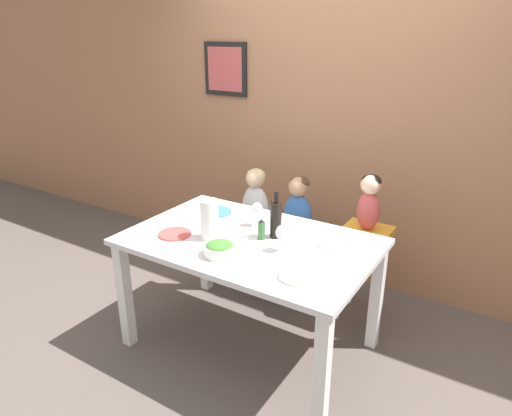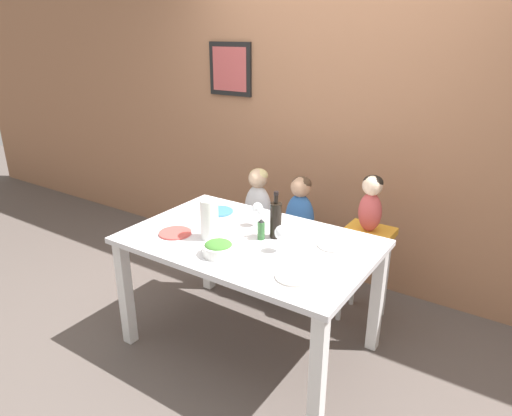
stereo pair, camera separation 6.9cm
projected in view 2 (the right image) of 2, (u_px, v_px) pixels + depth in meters
ground_plane at (250, 343)px, 3.05m from camera, size 14.00×14.00×0.00m
wall_back at (338, 115)px, 3.51m from camera, size 10.00×0.09×2.70m
dining_table at (250, 254)px, 2.81m from camera, size 1.50×0.96×0.77m
chair_far_left at (258, 240)px, 3.67m from camera, size 0.38×0.38×0.46m
chair_far_center at (298, 252)px, 3.48m from camera, size 0.38×0.38×0.46m
chair_right_highchair at (366, 252)px, 3.15m from camera, size 0.32×0.33×0.69m
person_child_left at (258, 200)px, 3.54m from camera, size 0.23×0.16×0.52m
person_child_center at (300, 210)px, 3.35m from camera, size 0.23×0.16×0.52m
person_baby_right at (371, 199)px, 3.01m from camera, size 0.16×0.14×0.39m
wine_bottle at (276, 219)px, 2.76m from camera, size 0.07×0.07×0.30m
paper_towel_roll at (209, 219)px, 2.75m from camera, size 0.11×0.11×0.25m
wine_glass_near at (281, 233)px, 2.58m from camera, size 0.07×0.07×0.16m
wine_glass_far at (257, 209)px, 2.93m from camera, size 0.07×0.07×0.16m
salad_bowl_large at (218, 248)px, 2.57m from camera, size 0.18×0.18×0.08m
dinner_plate_front_left at (175, 233)px, 2.85m from camera, size 0.20×0.20×0.01m
dinner_plate_back_left at (219, 211)px, 3.19m from camera, size 0.20×0.20×0.01m
dinner_plate_back_right at (335, 245)px, 2.68m from camera, size 0.20×0.20×0.01m
dinner_plate_front_right at (295, 277)px, 2.34m from camera, size 0.20×0.20×0.01m
condiment_bottle_hot_sauce at (261, 230)px, 2.75m from camera, size 0.04×0.04×0.13m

